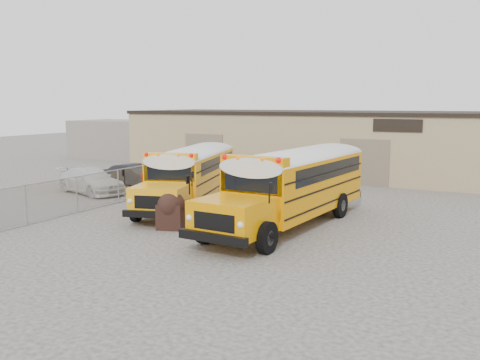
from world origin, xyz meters
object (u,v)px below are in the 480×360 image
at_px(school_bus_left, 219,159).
at_px(school_bus_right, 348,165).
at_px(car_white, 91,181).
at_px(car_dark, 134,175).
at_px(tarp_bundle, 171,209).

distance_m(school_bus_left, school_bus_right, 8.61).
relative_size(school_bus_left, car_white, 2.09).
relative_size(car_white, car_dark, 1.22).
relative_size(tarp_bundle, car_dark, 0.38).
xyz_separation_m(car_white, car_dark, (0.40, 3.48, -0.05)).
height_order(school_bus_left, school_bus_right, school_bus_right).
relative_size(school_bus_right, tarp_bundle, 7.14).
relative_size(school_bus_left, tarp_bundle, 6.61).
bearing_deg(tarp_bundle, car_dark, 135.88).
relative_size(school_bus_right, car_dark, 2.74).
bearing_deg(car_dark, school_bus_right, -77.67).
relative_size(tarp_bundle, car_white, 0.32).
bearing_deg(school_bus_left, car_dark, -156.83).
bearing_deg(tarp_bundle, car_white, 150.82).
height_order(school_bus_left, car_white, school_bus_left).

